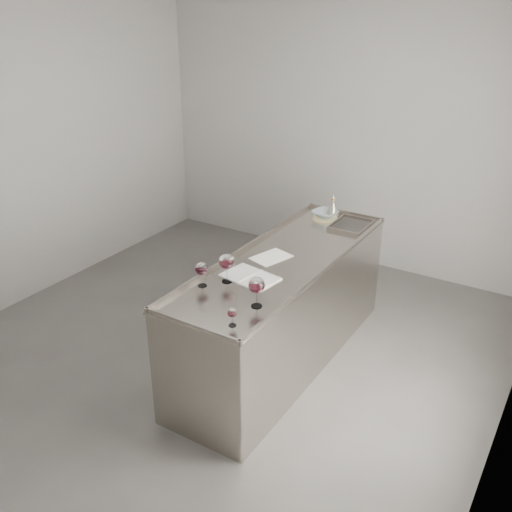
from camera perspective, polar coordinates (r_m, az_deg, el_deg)
The scene contains 11 objects.
room_shell at distance 4.34m, azimuth -4.81°, elevation 5.26°, with size 4.54×5.04×2.84m.
counter at distance 4.72m, azimuth 2.70°, elevation -5.43°, with size 0.77×2.42×0.97m.
wine_glass_left at distance 4.05m, azimuth -5.46°, elevation -1.33°, with size 0.09×0.09×0.19m.
wine_glass_middle at distance 4.09m, azimuth -2.95°, elevation -0.61°, with size 0.11×0.11×0.22m.
wine_glass_right at distance 3.76m, azimuth 0.06°, elevation -3.02°, with size 0.11×0.11×0.22m.
wine_glass_small at distance 3.58m, azimuth -2.39°, elevation -5.74°, with size 0.06×0.06×0.13m.
notebook at distance 4.20m, azimuth -0.62°, elevation -2.11°, with size 0.43×0.34×0.02m.
loose_paper_top at distance 4.52m, azimuth 1.52°, elevation -0.11°, with size 0.21×0.31×0.00m, color white.
trivet at distance 5.34m, azimuth 6.91°, elevation 3.84°, with size 0.23×0.23×0.02m, color #C3B87E.
ceramic_bowl at distance 5.33m, azimuth 6.93°, elevation 4.22°, with size 0.22×0.22×0.06m, color #86969C.
wine_funnel at distance 5.40m, azimuth 7.69°, elevation 4.65°, with size 0.15×0.15×0.21m.
Camera 1 is at (2.46, -3.27, 2.85)m, focal length 40.00 mm.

